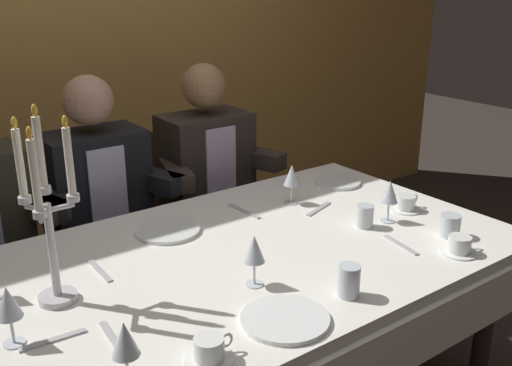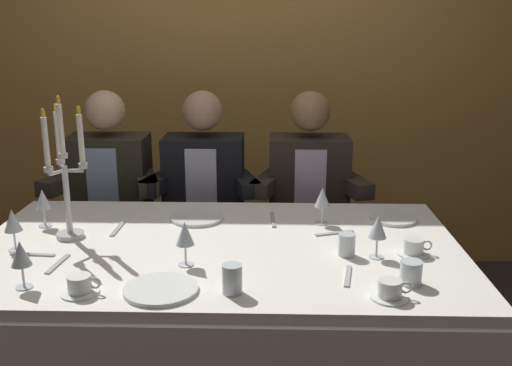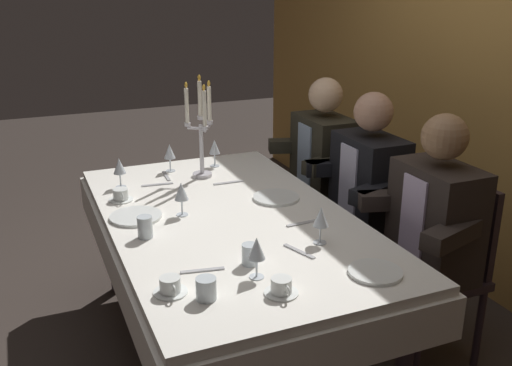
{
  "view_description": "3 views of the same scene",
  "coord_description": "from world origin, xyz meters",
  "px_view_note": "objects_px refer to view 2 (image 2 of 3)",
  "views": [
    {
      "loc": [
        -1.04,
        -1.47,
        1.63
      ],
      "look_at": [
        0.15,
        0.12,
        0.92
      ],
      "focal_mm": 41.57,
      "sensor_mm": 36.0,
      "label": 1
    },
    {
      "loc": [
        0.21,
        -2.11,
        1.58
      ],
      "look_at": [
        0.15,
        0.13,
        0.96
      ],
      "focal_mm": 40.55,
      "sensor_mm": 36.0,
      "label": 2
    },
    {
      "loc": [
        2.37,
        -0.86,
        1.79
      ],
      "look_at": [
        0.13,
        0.09,
        0.94
      ],
      "focal_mm": 40.47,
      "sensor_mm": 36.0,
      "label": 3
    }
  ],
  "objects_px": {
    "candelabra": "(65,176)",
    "wine_glass_1": "(43,200)",
    "dinner_plate_1": "(393,218)",
    "wine_glass_4": "(13,221)",
    "water_tumbler_2": "(411,273)",
    "coffee_cup_2": "(390,290)",
    "seated_diner_1": "(204,184)",
    "seated_diner_0": "(110,184)",
    "wine_glass_3": "(21,255)",
    "dinner_plate_2": "(197,218)",
    "dining_table": "(218,273)",
    "wine_glass_2": "(185,235)",
    "water_tumbler_1": "(347,245)",
    "seated_diner_2": "(308,185)",
    "water_tumbler_0": "(232,279)",
    "dinner_plate_0": "(161,289)",
    "wine_glass_0": "(322,198)",
    "coffee_cup_0": "(80,286)",
    "coffee_cup_1": "(414,248)",
    "wine_glass_5": "(378,228)"
  },
  "relations": [
    {
      "from": "wine_glass_3",
      "to": "wine_glass_4",
      "type": "relative_size",
      "value": 1.0
    },
    {
      "from": "dinner_plate_1",
      "to": "wine_glass_1",
      "type": "distance_m",
      "value": 1.51
    },
    {
      "from": "dinner_plate_0",
      "to": "dinner_plate_2",
      "type": "distance_m",
      "value": 0.71
    },
    {
      "from": "water_tumbler_1",
      "to": "wine_glass_2",
      "type": "bearing_deg",
      "value": -169.8
    },
    {
      "from": "water_tumbler_2",
      "to": "dinner_plate_1",
      "type": "bearing_deg",
      "value": 83.46
    },
    {
      "from": "water_tumbler_1",
      "to": "seated_diner_0",
      "type": "xyz_separation_m",
      "value": [
        -1.16,
        0.98,
        -0.05
      ]
    },
    {
      "from": "dining_table",
      "to": "water_tumbler_2",
      "type": "distance_m",
      "value": 0.77
    },
    {
      "from": "wine_glass_1",
      "to": "coffee_cup_1",
      "type": "xyz_separation_m",
      "value": [
        1.5,
        -0.27,
        -0.09
      ]
    },
    {
      "from": "dining_table",
      "to": "dinner_plate_0",
      "type": "xyz_separation_m",
      "value": [
        -0.15,
        -0.41,
        0.13
      ]
    },
    {
      "from": "dinner_plate_1",
      "to": "wine_glass_4",
      "type": "xyz_separation_m",
      "value": [
        -1.51,
        -0.39,
        0.11
      ]
    },
    {
      "from": "wine_glass_5",
      "to": "seated_diner_0",
      "type": "height_order",
      "value": "seated_diner_0"
    },
    {
      "from": "wine_glass_2",
      "to": "water_tumbler_0",
      "type": "xyz_separation_m",
      "value": [
        0.18,
        -0.22,
        -0.07
      ]
    },
    {
      "from": "candelabra",
      "to": "seated_diner_0",
      "type": "xyz_separation_m",
      "value": [
        -0.06,
        0.82,
        -0.26
      ]
    },
    {
      "from": "dinner_plate_1",
      "to": "wine_glass_3",
      "type": "height_order",
      "value": "wine_glass_3"
    },
    {
      "from": "dining_table",
      "to": "coffee_cup_1",
      "type": "height_order",
      "value": "coffee_cup_1"
    },
    {
      "from": "candelabra",
      "to": "wine_glass_2",
      "type": "distance_m",
      "value": 0.59
    },
    {
      "from": "dinner_plate_1",
      "to": "wine_glass_5",
      "type": "distance_m",
      "value": 0.46
    },
    {
      "from": "candelabra",
      "to": "wine_glass_0",
      "type": "relative_size",
      "value": 3.5
    },
    {
      "from": "candelabra",
      "to": "wine_glass_1",
      "type": "distance_m",
      "value": 0.24
    },
    {
      "from": "water_tumbler_2",
      "to": "coffee_cup_2",
      "type": "distance_m",
      "value": 0.14
    },
    {
      "from": "candelabra",
      "to": "coffee_cup_2",
      "type": "bearing_deg",
      "value": -22.85
    },
    {
      "from": "dinner_plate_2",
      "to": "wine_glass_0",
      "type": "bearing_deg",
      "value": -5.05
    },
    {
      "from": "wine_glass_3",
      "to": "coffee_cup_2",
      "type": "xyz_separation_m",
      "value": [
        1.19,
        -0.04,
        -0.09
      ]
    },
    {
      "from": "wine_glass_0",
      "to": "seated_diner_1",
      "type": "bearing_deg",
      "value": 132.58
    },
    {
      "from": "dinner_plate_2",
      "to": "wine_glass_1",
      "type": "distance_m",
      "value": 0.66
    },
    {
      "from": "dinner_plate_0",
      "to": "wine_glass_4",
      "type": "distance_m",
      "value": 0.71
    },
    {
      "from": "wine_glass_2",
      "to": "coffee_cup_1",
      "type": "relative_size",
      "value": 1.24
    },
    {
      "from": "seated_diner_0",
      "to": "wine_glass_1",
      "type": "bearing_deg",
      "value": -97.42
    },
    {
      "from": "wine_glass_0",
      "to": "seated_diner_2",
      "type": "distance_m",
      "value": 0.64
    },
    {
      "from": "candelabra",
      "to": "seated_diner_0",
      "type": "height_order",
      "value": "candelabra"
    },
    {
      "from": "candelabra",
      "to": "wine_glass_2",
      "type": "height_order",
      "value": "candelabra"
    },
    {
      "from": "water_tumbler_2",
      "to": "seated_diner_2",
      "type": "xyz_separation_m",
      "value": [
        -0.27,
        1.22,
        -0.04
      ]
    },
    {
      "from": "coffee_cup_0",
      "to": "seated_diner_1",
      "type": "bearing_deg",
      "value": 79.25
    },
    {
      "from": "dining_table",
      "to": "wine_glass_3",
      "type": "xyz_separation_m",
      "value": [
        -0.6,
        -0.39,
        0.23
      ]
    },
    {
      "from": "dinner_plate_0",
      "to": "coffee_cup_0",
      "type": "xyz_separation_m",
      "value": [
        -0.26,
        -0.02,
        0.02
      ]
    },
    {
      "from": "dinner_plate_2",
      "to": "water_tumbler_0",
      "type": "relative_size",
      "value": 2.43
    },
    {
      "from": "wine_glass_2",
      "to": "seated_diner_2",
      "type": "bearing_deg",
      "value": 65.06
    },
    {
      "from": "coffee_cup_2",
      "to": "seated_diner_1",
      "type": "height_order",
      "value": "seated_diner_1"
    },
    {
      "from": "wine_glass_0",
      "to": "wine_glass_1",
      "type": "height_order",
      "value": "same"
    },
    {
      "from": "dinner_plate_0",
      "to": "coffee_cup_0",
      "type": "height_order",
      "value": "coffee_cup_0"
    },
    {
      "from": "wine_glass_2",
      "to": "water_tumbler_1",
      "type": "xyz_separation_m",
      "value": [
        0.59,
        0.11,
        -0.07
      ]
    },
    {
      "from": "seated_diner_2",
      "to": "wine_glass_4",
      "type": "bearing_deg",
      "value": -140.63
    },
    {
      "from": "dinner_plate_2",
      "to": "wine_glass_3",
      "type": "relative_size",
      "value": 1.45
    },
    {
      "from": "wine_glass_1",
      "to": "coffee_cup_1",
      "type": "height_order",
      "value": "wine_glass_1"
    },
    {
      "from": "wine_glass_1",
      "to": "coffee_cup_2",
      "type": "relative_size",
      "value": 1.24
    },
    {
      "from": "dinner_plate_0",
      "to": "water_tumbler_1",
      "type": "bearing_deg",
      "value": 26.3
    },
    {
      "from": "dining_table",
      "to": "seated_diner_0",
      "type": "distance_m",
      "value": 1.11
    },
    {
      "from": "dinner_plate_0",
      "to": "wine_glass_0",
      "type": "bearing_deg",
      "value": 49.07
    },
    {
      "from": "candelabra",
      "to": "water_tumbler_0",
      "type": "distance_m",
      "value": 0.86
    },
    {
      "from": "dinner_plate_0",
      "to": "wine_glass_4",
      "type": "relative_size",
      "value": 1.49
    }
  ]
}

